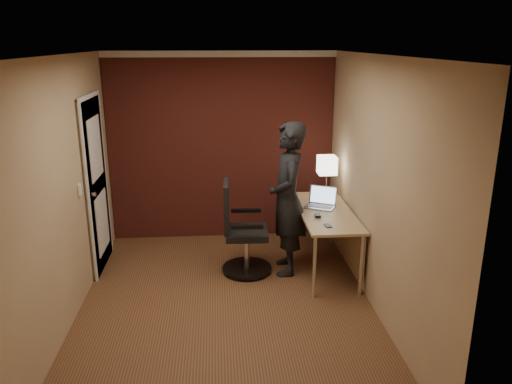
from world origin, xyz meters
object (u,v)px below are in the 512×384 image
phone (328,226)px  person (288,199)px  desk (331,221)px  desk_lamp (327,166)px  laptop (321,201)px  mouse (318,216)px  office_chair (241,234)px

phone → person: 0.62m
desk → person: 0.60m
desk → person: (-0.52, -0.02, 0.29)m
desk_lamp → laptop: 0.48m
laptop → phone: laptop is taller
mouse → office_chair: (-0.85, 0.19, -0.27)m
office_chair → person: person is taller
laptop → person: size_ratio=0.23×
desk_lamp → office_chair: size_ratio=0.50×
mouse → person: person is taller
desk → desk_lamp: 0.72m
desk_lamp → office_chair: 1.38m
laptop → office_chair: (-0.97, -0.19, -0.32)m
laptop → mouse: bearing=-107.4°
office_chair → person: bearing=-0.3°
desk → office_chair: office_chair is taller
desk → laptop: size_ratio=3.65×
laptop → mouse: (-0.12, -0.38, -0.05)m
laptop → desk: bearing=-61.5°
desk_lamp → laptop: (-0.12, -0.31, -0.35)m
office_chair → laptop: bearing=10.8°
desk → mouse: mouse is taller
office_chair → desk: bearing=1.1°
desk → laptop: (-0.09, 0.16, 0.19)m
office_chair → mouse: bearing=-12.5°
desk → desk_lamp: (0.03, 0.47, 0.55)m
desk_lamp → mouse: size_ratio=5.35×
desk → phone: size_ratio=13.04×
desk → phone: bearing=-107.0°
desk_lamp → office_chair: bearing=-155.6°
phone → desk: bearing=65.4°
mouse → person: (-0.32, 0.19, 0.14)m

